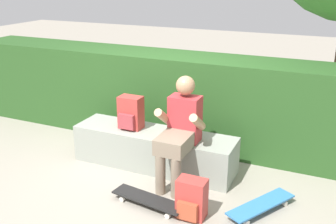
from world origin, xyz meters
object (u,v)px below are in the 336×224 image
skateboard_beside_bench (261,205)px  backpack_on_bench (131,113)px  person_skater (180,128)px  backpack_on_ground (191,199)px  bench_main (154,149)px  skateboard_near_person (148,199)px

skateboard_beside_bench → backpack_on_bench: (-1.71, 0.43, 0.58)m
person_skater → backpack_on_bench: 0.77m
backpack_on_ground → bench_main: bearing=134.6°
person_skater → skateboard_beside_bench: size_ratio=1.52×
person_skater → backpack_on_ground: (0.37, -0.58, -0.46)m
person_skater → backpack_on_ground: bearing=-57.8°
skateboard_near_person → backpack_on_bench: backpack_on_bench is taller
skateboard_beside_bench → backpack_on_ground: 0.71m
bench_main → skateboard_near_person: bearing=-68.0°
skateboard_beside_bench → backpack_on_bench: size_ratio=1.98×
backpack_on_ground → backpack_on_bench: bearing=144.2°
backpack_on_bench → person_skater: bearing=-16.2°
skateboard_beside_bench → backpack_on_bench: 1.85m
skateboard_near_person → skateboard_beside_bench: bearing=19.1°
skateboard_beside_bench → backpack_on_ground: size_ratio=1.98×
skateboard_beside_bench → person_skater: bearing=167.2°
skateboard_beside_bench → skateboard_near_person: bearing=-160.9°
skateboard_beside_bench → backpack_on_ground: bearing=-149.3°
bench_main → skateboard_near_person: size_ratio=2.42×
person_skater → backpack_on_ground: person_skater is taller
person_skater → skateboard_beside_bench: person_skater is taller
skateboard_near_person → backpack_on_ground: size_ratio=2.05×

